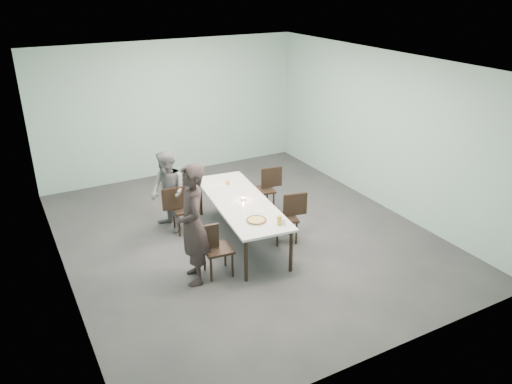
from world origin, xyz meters
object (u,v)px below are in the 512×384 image
water_tumbler (283,222)px  diner_near (193,225)px  beer_glass (279,220)px  tealight (243,199)px  chair_near_right (289,214)px  diner_far (168,192)px  amber_tumbler (228,183)px  chair_near_left (213,246)px  chair_far_left (181,206)px  side_plate (259,211)px  chair_far_right (266,186)px  table (241,204)px  pizza (256,220)px

water_tumbler → diner_near: bearing=166.5°
beer_glass → tealight: bearing=94.1°
chair_near_right → diner_far: (-1.67, 1.35, 0.24)m
amber_tumbler → chair_near_left: bearing=-123.0°
chair_far_left → water_tumbler: bearing=-58.3°
diner_far → tealight: 1.38m
water_tumbler → amber_tumbler: water_tumbler is taller
chair_far_left → side_plate: (0.87, -1.31, 0.25)m
chair_near_left → side_plate: bearing=21.4°
chair_far_left → chair_far_right: bearing=6.3°
tealight → table: bearing=-178.6°
chair_far_left → amber_tumbler: (0.90, -0.06, 0.29)m
diner_near → side_plate: bearing=113.4°
chair_near_right → side_plate: chair_near_right is taller
chair_near_left → side_plate: chair_near_left is taller
table → side_plate: bearing=-82.3°
chair_near_right → diner_near: bearing=24.7°
diner_far → pizza: bearing=14.0°
table → diner_far: bearing=134.8°
chair_near_right → water_tumbler: chair_near_right is taller
diner_near → chair_near_right: bearing=113.2°
amber_tumbler → diner_near: bearing=-130.4°
chair_far_right → tealight: size_ratio=15.54×
chair_near_left → chair_near_right: size_ratio=1.00×
table → water_tumbler: size_ratio=29.86×
chair_far_left → amber_tumbler: 0.95m
chair_far_right → beer_glass: 2.12m
chair_near_left → pizza: 0.79m
amber_tumbler → table: bearing=-98.4°
chair_far_right → diner_near: (-2.15, -1.61, 0.43)m
diner_near → diner_far: size_ratio=1.25×
diner_near → diner_far: 1.74m
side_plate → tealight: (-0.02, 0.52, 0.02)m
side_plate → chair_near_left: bearing=-164.5°
table → chair_far_left: size_ratio=3.09×
diner_near → side_plate: 1.27m
chair_near_left → water_tumbler: 1.13m
pizza → amber_tumbler: bearing=81.1°
diner_far → water_tumbler: size_ratio=16.48×
chair_far_right → diner_far: size_ratio=0.59×
diner_near → water_tumbler: diner_near is taller
diner_far → amber_tumbler: bearing=67.1°
chair_far_left → beer_glass: size_ratio=5.80×
diner_far → amber_tumbler: diner_far is taller
chair_far_left → chair_near_right: size_ratio=1.00×
water_tumbler → tealight: water_tumbler is taller
chair_near_right → chair_far_right: same height
beer_glass → side_plate: bearing=95.5°
chair_far_right → tealight: 1.29m
chair_far_left → chair_near_right: 1.92m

